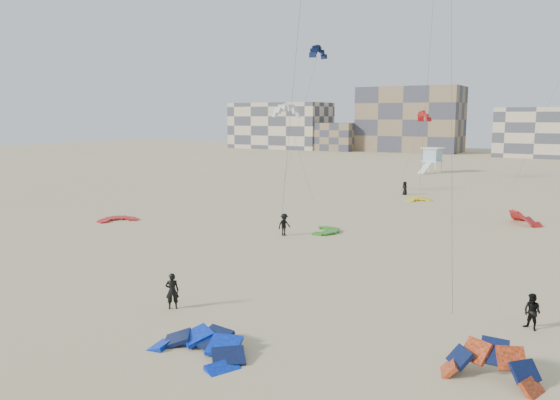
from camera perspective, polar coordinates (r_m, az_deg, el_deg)
The scene contains 18 objects.
ground at distance 26.79m, azimuth -10.60°, elevation -12.96°, with size 320.00×320.00×0.00m, color tan.
kite_ground_blue at distance 23.99m, azimuth -8.55°, elevation -15.57°, with size 4.51×4.58×1.29m, color #0038D2, non-canonical shape.
kite_ground_orange at distance 23.02m, azimuth 21.08°, elevation -17.17°, with size 3.44×2.78×2.15m, color #FF4F20, non-canonical shape.
kite_ground_red at distance 54.29m, azimuth -16.58°, elevation -2.08°, with size 3.32×3.52×0.49m, color red, non-canonical shape.
kite_ground_green at distance 47.18m, azimuth 4.75°, elevation -3.34°, with size 3.14×3.33×0.42m, color #288B18, non-canonical shape.
kite_ground_red_far at distance 55.36m, azimuth 24.21°, elevation -2.29°, with size 3.74×3.33×2.04m, color red, non-canonical shape.
kite_ground_yellow at distance 65.98m, azimuth 14.39°, elevation -0.13°, with size 2.88×2.98×0.76m, color #FCF315, non-canonical shape.
kitesurfer_main at distance 28.98m, azimuth -11.20°, elevation -9.30°, with size 0.69×0.45×1.89m, color black.
kitesurfer_b at distance 28.33m, azimuth 24.85°, elevation -10.57°, with size 0.84×0.65×1.72m, color black.
kitesurfer_c at distance 45.40m, azimuth 0.45°, elevation -2.58°, with size 1.20×0.69×1.86m, color black.
kitesurfer_e at distance 70.95m, azimuth 12.91°, elevation 1.22°, with size 0.83×0.54×1.70m, color black.
kite_fly_grey at distance 66.85m, azimuth 0.69°, elevation 9.16°, with size 9.82×9.82×10.66m.
kite_fly_navy at distance 79.47m, azimuth 4.01°, elevation 15.04°, with size 3.61×8.41×18.71m.
kite_fly_red at distance 85.33m, azimuth 14.81°, elevation 8.36°, with size 4.35×9.12×9.91m.
lifeguard_tower_far at distance 100.31m, azimuth 15.64°, elevation 4.02°, with size 3.67×6.33×4.40m.
condo_west_a at distance 172.05m, azimuth 0.06°, elevation 7.77°, with size 30.00×15.00×14.00m, color #C9B393.
condo_west_b at distance 159.63m, azimuth 13.45°, elevation 8.18°, with size 28.00×14.00×18.00m, color #7F694C.
condo_fill_left at distance 161.17m, azimuth 5.90°, elevation 6.60°, with size 12.00×10.00×8.00m, color #7F694C.
Camera 1 is at (16.47, -18.71, 9.83)m, focal length 35.00 mm.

